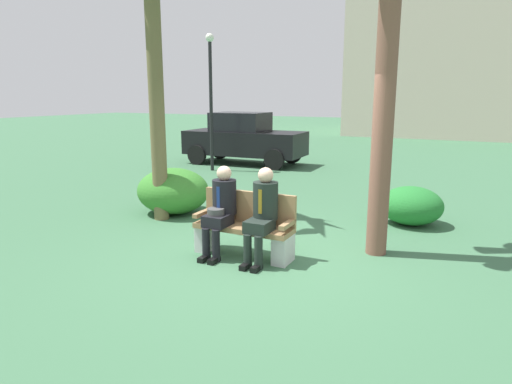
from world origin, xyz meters
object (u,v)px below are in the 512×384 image
park_bench (245,228)px  seated_man_left (221,206)px  seated_man_right (263,210)px  shrub_mid_lawn (411,206)px  building_backdrop (458,34)px  parked_car_near (244,139)px  shrub_near_bench (173,191)px  street_lamp (211,89)px

park_bench → seated_man_left: 0.46m
seated_man_right → shrub_mid_lawn: size_ratio=1.20×
seated_man_right → building_backdrop: building_backdrop is taller
seated_man_left → parked_car_near: bearing=115.6°
seated_man_left → shrub_mid_lawn: bearing=51.8°
shrub_mid_lawn → parked_car_near: 7.83m
park_bench → seated_man_left: seated_man_left is taller
shrub_near_bench → shrub_mid_lawn: (4.21, 1.21, -0.10)m
seated_man_left → street_lamp: (-4.01, 6.28, 1.69)m
street_lamp → building_backdrop: (5.57, 17.43, 3.19)m
street_lamp → shrub_near_bench: bearing=-66.8°
park_bench → shrub_mid_lawn: bearing=54.8°
shrub_near_bench → parked_car_near: bearing=105.6°
shrub_near_bench → seated_man_left: bearing=-38.5°
park_bench → street_lamp: bearing=125.1°
shrub_near_bench → shrub_mid_lawn: bearing=16.0°
shrub_mid_lawn → parked_car_near: size_ratio=0.27×
seated_man_left → seated_man_right: (0.64, 0.01, 0.01)m
seated_man_left → building_backdrop: (1.55, 23.70, 4.88)m
park_bench → parked_car_near: (-4.07, 7.73, 0.44)m
seated_man_right → shrub_mid_lawn: 3.23m
seated_man_left → street_lamp: bearing=122.6°
seated_man_right → parked_car_near: size_ratio=0.33×
park_bench → parked_car_near: size_ratio=0.36×
seated_man_left → street_lamp: street_lamp is taller
park_bench → shrub_near_bench: bearing=147.6°
shrub_mid_lawn → street_lamp: bearing=150.8°
seated_man_right → parked_car_near: parked_car_near is taller
parked_car_near → street_lamp: (-0.26, -1.58, 1.56)m
shrub_near_bench → parked_car_near: size_ratio=0.35×
seated_man_right → building_backdrop: bearing=87.8°
park_bench → seated_man_left: (-0.31, -0.13, 0.31)m
park_bench → building_backdrop: size_ratio=0.13×
shrub_mid_lawn → street_lamp: 7.41m
park_bench → shrub_mid_lawn: size_ratio=1.31×
seated_man_left → shrub_mid_lawn: 3.59m
shrub_mid_lawn → parked_car_near: (-5.96, 5.05, 0.50)m
shrub_mid_lawn → parked_car_near: parked_car_near is taller
shrub_near_bench → building_backdrop: bearing=80.8°
seated_man_left → seated_man_right: seated_man_right is taller
seated_man_right → building_backdrop: 24.21m
building_backdrop → shrub_near_bench: bearing=-99.2°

